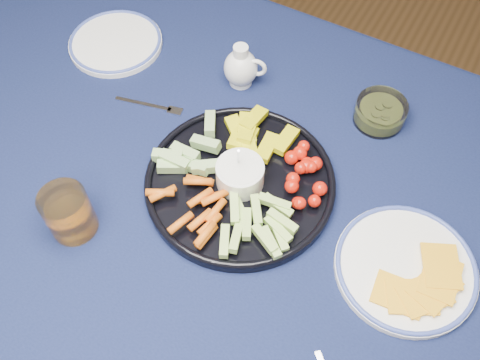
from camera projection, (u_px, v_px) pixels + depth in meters
The scene contains 8 objects.
dining_table at pixel (234, 219), 1.07m from camera, with size 1.67×1.07×0.75m.
crudite_platter at pixel (239, 180), 0.99m from camera, with size 0.36×0.36×0.11m.
creamer_pitcher at pixel (241, 68), 1.12m from camera, with size 0.09×0.07×0.10m.
pickle_bowl at pixel (380, 113), 1.08m from camera, with size 0.10×0.10×0.05m.
cheese_plate at pixel (406, 267), 0.90m from camera, with size 0.24×0.24×0.03m.
juice_tumbler at pixel (69, 215), 0.93m from camera, with size 0.08×0.08×0.10m.
fork_left at pixel (154, 107), 1.12m from camera, with size 0.15×0.05×0.00m.
side_plate_extra at pixel (116, 42), 1.21m from camera, with size 0.21×0.21×0.02m.
Camera 1 is at (0.27, -0.45, 1.59)m, focal length 40.00 mm.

